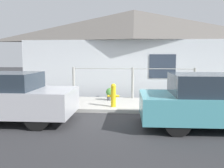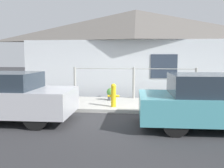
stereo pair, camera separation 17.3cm
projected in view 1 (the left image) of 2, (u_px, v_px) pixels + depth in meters
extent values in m
plane|color=#2D2D30|center=(131.00, 114.00, 7.81)|extent=(60.00, 60.00, 0.00)
cube|color=#B2AFA8|center=(132.00, 105.00, 8.98)|extent=(24.00, 2.38, 0.12)
cube|color=silver|center=(133.00, 69.00, 10.68)|extent=(9.82, 0.12, 2.49)
cube|color=#2D3847|center=(162.00, 66.00, 10.47)|extent=(1.10, 0.04, 1.00)
pyramid|color=#605B56|center=(134.00, 25.00, 11.49)|extent=(10.22, 2.20, 1.41)
cylinder|color=#999993|center=(74.00, 82.00, 10.17)|extent=(0.10, 0.10, 1.23)
cylinder|color=#999993|center=(133.00, 83.00, 9.93)|extent=(0.10, 0.10, 1.23)
cylinder|color=#999993|center=(195.00, 84.00, 9.69)|extent=(0.10, 0.10, 1.23)
cylinder|color=#999993|center=(133.00, 69.00, 9.87)|extent=(4.80, 0.03, 0.03)
cube|color=#B7B7BC|center=(5.00, 101.00, 6.83)|extent=(3.81, 1.79, 0.67)
cylinder|color=black|center=(55.00, 106.00, 7.49)|extent=(0.64, 0.22, 0.63)
cylinder|color=black|center=(37.00, 118.00, 6.06)|extent=(0.64, 0.22, 0.63)
cube|color=teal|center=(224.00, 107.00, 6.26)|extent=(4.24, 1.90, 0.62)
cube|color=#232D38|center=(219.00, 84.00, 6.21)|extent=(2.35, 1.63, 0.52)
cylinder|color=black|center=(167.00, 109.00, 7.13)|extent=(0.60, 0.22, 0.60)
cylinder|color=black|center=(178.00, 123.00, 5.62)|extent=(0.60, 0.22, 0.60)
cylinder|color=yellow|center=(113.00, 97.00, 8.29)|extent=(0.17, 0.17, 0.66)
sphere|color=yellow|center=(113.00, 86.00, 8.25)|extent=(0.18, 0.18, 0.18)
cylinder|color=yellow|center=(110.00, 96.00, 8.30)|extent=(0.15, 0.08, 0.08)
cylinder|color=yellow|center=(117.00, 96.00, 8.27)|extent=(0.15, 0.08, 0.08)
cylinder|color=slate|center=(110.00, 98.00, 9.51)|extent=(0.25, 0.25, 0.20)
sphere|color=#4C8E3D|center=(110.00, 92.00, 9.49)|extent=(0.32, 0.32, 0.32)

